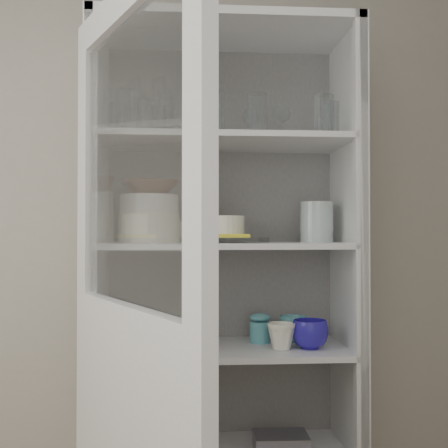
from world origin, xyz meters
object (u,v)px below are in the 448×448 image
(pantry_cabinet, at_px, (223,323))
(measuring_cups, at_px, (176,346))
(yellow_trivet, at_px, (224,236))
(white_ramekin, at_px, (224,225))
(plate_stack_back, at_px, (170,232))
(cream_bowl, at_px, (149,204))
(mug_blue, at_px, (310,334))
(mug_teal, at_px, (293,329))
(cream_dish, at_px, (150,442))
(grey_bowl_stack, at_px, (317,222))
(goblet_0, at_px, (123,122))
(plate_stack_front, at_px, (149,228))
(glass_platter, at_px, (224,240))
(teal_jar, at_px, (260,330))
(terracotta_bowl, at_px, (149,188))
(mug_white, at_px, (281,336))
(white_canister, at_px, (118,327))
(goblet_1, at_px, (163,125))
(cupboard_door, at_px, (130,389))
(goblet_3, at_px, (281,122))
(tin_box, at_px, (281,442))
(goblet_2, at_px, (251,124))

(pantry_cabinet, distance_m, measuring_cups, 0.24)
(yellow_trivet, relative_size, white_ramekin, 1.15)
(plate_stack_back, distance_m, cream_bowl, 0.24)
(mug_blue, relative_size, mug_teal, 1.25)
(measuring_cups, distance_m, cream_dish, 0.40)
(measuring_cups, bearing_deg, grey_bowl_stack, 9.68)
(goblet_0, height_order, mug_teal, goblet_0)
(goblet_0, xyz_separation_m, plate_stack_front, (0.12, -0.17, -0.43))
(pantry_cabinet, relative_size, yellow_trivet, 11.40)
(yellow_trivet, distance_m, mug_teal, 0.48)
(glass_platter, distance_m, teal_jar, 0.40)
(white_ramekin, bearing_deg, teal_jar, 29.26)
(plate_stack_back, height_order, cream_bowl, cream_bowl)
(terracotta_bowl, xyz_separation_m, teal_jar, (0.43, 0.12, -0.56))
(terracotta_bowl, relative_size, mug_white, 2.03)
(goblet_0, distance_m, yellow_trivet, 0.62)
(plate_stack_back, relative_size, cream_bowl, 1.09)
(white_canister, bearing_deg, plate_stack_back, 28.62)
(grey_bowl_stack, bearing_deg, mug_teal, 146.35)
(terracotta_bowl, distance_m, mug_blue, 0.82)
(yellow_trivet, height_order, white_canister, yellow_trivet)
(goblet_1, xyz_separation_m, grey_bowl_stack, (0.61, -0.09, -0.40))
(mug_teal, relative_size, white_canister, 0.78)
(white_ramekin, relative_size, mug_white, 1.51)
(cream_bowl, height_order, glass_platter, cream_bowl)
(measuring_cups, xyz_separation_m, white_canister, (-0.23, 0.12, 0.05))
(mug_blue, xyz_separation_m, mug_teal, (-0.04, 0.15, -0.00))
(white_ramekin, distance_m, mug_teal, 0.52)
(cream_bowl, bearing_deg, measuring_cups, -9.92)
(cupboard_door, bearing_deg, white_canister, 163.06)
(cupboard_door, bearing_deg, mug_white, 110.49)
(plate_stack_back, relative_size, mug_teal, 2.14)
(mug_blue, xyz_separation_m, teal_jar, (-0.17, 0.13, -0.00))
(cream_bowl, bearing_deg, white_ramekin, 6.38)
(terracotta_bowl, bearing_deg, yellow_trivet, 6.38)
(goblet_3, relative_size, teal_jar, 1.78)
(goblet_1, height_order, yellow_trivet, goblet_1)
(plate_stack_front, relative_size, tin_box, 1.11)
(goblet_0, distance_m, white_ramekin, 0.59)
(yellow_trivet, bearing_deg, plate_stack_front, -173.62)
(yellow_trivet, bearing_deg, mug_white, -13.71)
(glass_platter, bearing_deg, goblet_2, 45.81)
(cupboard_door, xyz_separation_m, mug_teal, (0.59, 0.70, 0.04))
(pantry_cabinet, xyz_separation_m, teal_jar, (0.15, -0.01, -0.03))
(cupboard_door, relative_size, yellow_trivet, 10.85)
(pantry_cabinet, bearing_deg, plate_stack_back, 159.44)
(glass_platter, bearing_deg, plate_stack_front, -173.62)
(goblet_2, bearing_deg, terracotta_bowl, -158.93)
(mug_white, bearing_deg, measuring_cups, -170.36)
(terracotta_bowl, height_order, white_canister, terracotta_bowl)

